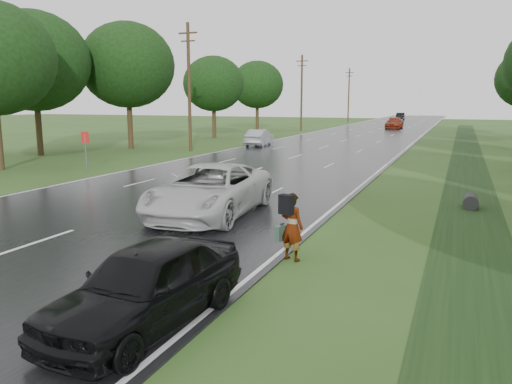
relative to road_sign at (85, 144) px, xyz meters
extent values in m
plane|color=#30491A|center=(8.50, -12.00, -1.64)|extent=(220.00, 220.00, 0.00)
cube|color=black|center=(8.50, 33.00, -1.62)|extent=(14.00, 180.00, 0.04)
cube|color=silver|center=(15.25, 33.00, -1.60)|extent=(0.12, 180.00, 0.01)
cube|color=silver|center=(1.75, 33.00, -1.60)|extent=(0.12, 180.00, 0.01)
cube|color=silver|center=(8.50, 33.00, -1.60)|extent=(0.12, 180.00, 0.01)
cube|color=black|center=(20.00, 8.00, -1.64)|extent=(2.20, 120.00, 0.01)
cylinder|color=#2D2D2D|center=(20.00, -2.00, -1.39)|extent=(0.56, 1.00, 0.56)
cylinder|color=slate|center=(0.00, 0.00, -0.54)|extent=(0.06, 0.06, 2.20)
cube|color=red|center=(0.00, 0.00, 0.36)|extent=(0.50, 0.04, 0.60)
cylinder|color=#3D2A19|center=(-0.70, 13.00, 3.36)|extent=(0.26, 0.26, 10.00)
cube|color=#3D2A19|center=(-0.70, 13.00, 7.56)|extent=(1.60, 0.12, 0.12)
cube|color=#3D2A19|center=(-0.70, 13.00, 6.96)|extent=(1.20, 0.10, 0.10)
cylinder|color=#3D2A19|center=(-0.70, 43.00, 3.36)|extent=(0.26, 0.26, 10.00)
cube|color=#3D2A19|center=(-0.70, 43.00, 7.56)|extent=(1.60, 0.12, 0.12)
cube|color=#3D2A19|center=(-0.70, 43.00, 6.96)|extent=(1.20, 0.10, 0.10)
cylinder|color=#3D2A19|center=(-0.70, 73.00, 3.36)|extent=(0.26, 0.26, 10.00)
cube|color=#3D2A19|center=(-0.70, 73.00, 7.56)|extent=(1.60, 0.12, 0.12)
cube|color=#3D2A19|center=(-0.70, 73.00, 6.96)|extent=(1.20, 0.10, 0.10)
cylinder|color=#3D2A19|center=(-6.50, 13.00, 0.36)|extent=(0.44, 0.44, 4.00)
ellipsoid|color=black|center=(-6.50, 13.00, 5.28)|extent=(7.80, 7.80, 7.02)
cylinder|color=#3D2A19|center=(-5.70, 27.00, 0.04)|extent=(0.44, 0.44, 3.36)
ellipsoid|color=black|center=(-5.70, 27.00, 4.19)|extent=(6.60, 6.60, 5.94)
cylinder|color=#3D2A19|center=(-9.50, 6.00, 0.28)|extent=(0.44, 0.44, 3.84)
ellipsoid|color=black|center=(-9.50, 6.00, 5.20)|extent=(8.00, 8.00, 7.20)
cylinder|color=#3D2A19|center=(-6.30, 41.00, 0.12)|extent=(0.44, 0.44, 3.52)
ellipsoid|color=black|center=(-6.30, 41.00, 4.50)|extent=(7.00, 7.00, 6.30)
imported|color=#A5998C|center=(15.70, -10.58, -0.77)|extent=(0.73, 0.59, 1.75)
cube|color=black|center=(15.62, -10.83, -0.15)|extent=(0.40, 0.30, 0.49)
cube|color=#32493F|center=(15.37, -10.39, -1.00)|extent=(0.30, 0.52, 0.40)
cube|color=black|center=(15.37, -10.39, -0.77)|extent=(0.09, 0.17, 0.04)
imported|color=#B8B8B8|center=(11.50, -7.00, -0.71)|extent=(3.41, 6.60, 1.78)
imported|color=black|center=(14.50, -15.20, -0.85)|extent=(2.14, 4.55, 1.50)
imported|color=#999CA1|center=(2.70, 19.39, -0.87)|extent=(1.99, 4.56, 1.46)
imported|color=maroon|center=(10.36, 52.89, -0.81)|extent=(2.26, 5.46, 1.58)
imported|color=black|center=(7.50, 86.24, -0.83)|extent=(1.92, 4.78, 1.54)
camera|label=1|loc=(19.51, -22.24, 2.37)|focal=35.00mm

